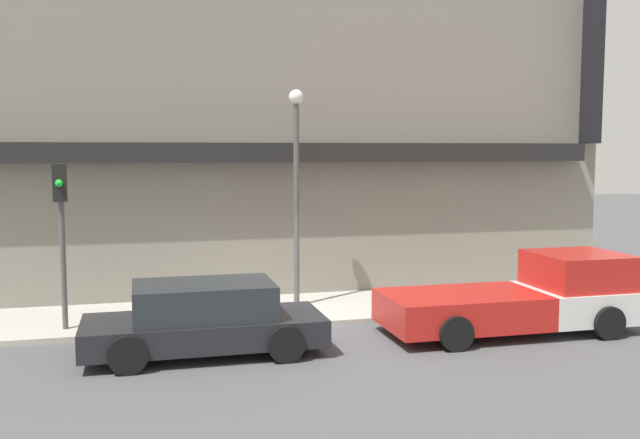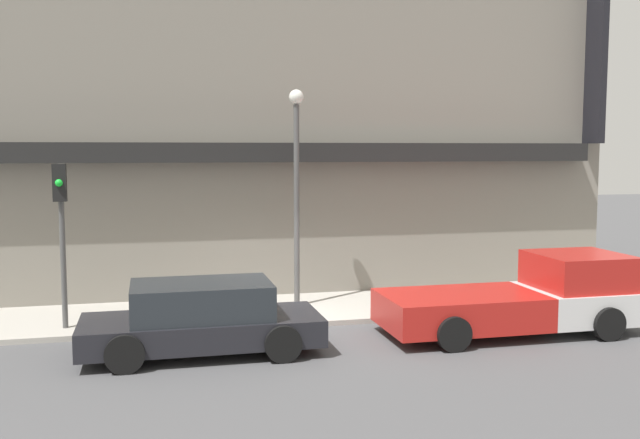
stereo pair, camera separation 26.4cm
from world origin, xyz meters
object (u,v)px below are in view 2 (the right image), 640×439
at_px(traffic_light, 61,216).
at_px(pickup_truck, 526,298).
at_px(parked_car, 202,319).
at_px(fire_hydrant, 250,304).
at_px(street_lamp, 297,171).

bearing_deg(traffic_light, pickup_truck, -12.57).
relative_size(parked_car, fire_hydrant, 7.84).
height_order(parked_car, fire_hydrant, parked_car).
bearing_deg(street_lamp, parked_car, -128.25).
relative_size(pickup_truck, street_lamp, 1.06).
distance_m(pickup_truck, parked_car, 7.05).
relative_size(pickup_truck, fire_hydrant, 9.51).
bearing_deg(fire_hydrant, street_lamp, 33.74).
height_order(pickup_truck, fire_hydrant, pickup_truck).
xyz_separation_m(fire_hydrant, traffic_light, (-4.08, -0.22, 2.17)).
xyz_separation_m(street_lamp, traffic_light, (-5.39, -1.09, -0.89)).
bearing_deg(pickup_truck, parked_car, -179.52).
relative_size(fire_hydrant, traffic_light, 0.17).
relative_size(pickup_truck, traffic_light, 1.58).
bearing_deg(parked_car, fire_hydrant, 62.14).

